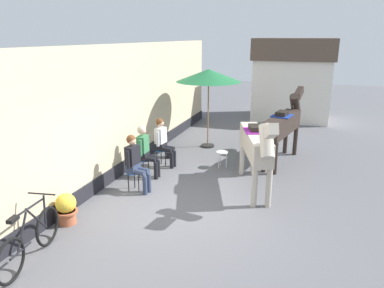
# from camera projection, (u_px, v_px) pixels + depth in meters

# --- Properties ---
(ground_plane) EXTENTS (40.00, 40.00, 0.00)m
(ground_plane) POSITION_uv_depth(u_px,v_px,m) (224.00, 163.00, 10.69)
(ground_plane) COLOR #56565B
(pub_facade_wall) EXTENTS (0.34, 14.00, 3.40)m
(pub_facade_wall) POSITION_uv_depth(u_px,v_px,m) (119.00, 116.00, 9.66)
(pub_facade_wall) COLOR #CCB793
(pub_facade_wall) RESTS_ON ground_plane
(distant_cottage) EXTENTS (3.40, 2.60, 3.50)m
(distant_cottage) POSITION_uv_depth(u_px,v_px,m) (293.00, 78.00, 15.91)
(distant_cottage) COLOR silver
(distant_cottage) RESTS_ON ground_plane
(seated_visitor_near) EXTENTS (0.61, 0.48, 1.39)m
(seated_visitor_near) POSITION_uv_depth(u_px,v_px,m) (135.00, 160.00, 8.53)
(seated_visitor_near) COLOR #194C99
(seated_visitor_near) RESTS_ON ground_plane
(seated_visitor_middle) EXTENTS (0.61, 0.49, 1.39)m
(seated_visitor_middle) POSITION_uv_depth(u_px,v_px,m) (145.00, 149.00, 9.42)
(seated_visitor_middle) COLOR #194C99
(seated_visitor_middle) RESTS_ON ground_plane
(seated_visitor_far) EXTENTS (0.61, 0.49, 1.39)m
(seated_visitor_far) POSITION_uv_depth(u_px,v_px,m) (163.00, 140.00, 10.22)
(seated_visitor_far) COLOR #194C99
(seated_visitor_far) RESTS_ON ground_plane
(saddled_horse_near) EXTENTS (1.23, 2.88, 2.06)m
(saddled_horse_near) POSITION_uv_depth(u_px,v_px,m) (256.00, 145.00, 8.43)
(saddled_horse_near) COLOR #B2A899
(saddled_horse_near) RESTS_ON ground_plane
(saddled_horse_far) EXTENTS (0.93, 2.96, 2.06)m
(saddled_horse_far) POSITION_uv_depth(u_px,v_px,m) (284.00, 124.00, 10.46)
(saddled_horse_far) COLOR #2D231E
(saddled_horse_far) RESTS_ON ground_plane
(flower_planter_near) EXTENTS (0.43, 0.43, 0.64)m
(flower_planter_near) POSITION_uv_depth(u_px,v_px,m) (66.00, 208.00, 7.14)
(flower_planter_near) COLOR #A85638
(flower_planter_near) RESTS_ON ground_plane
(leaning_bicycle) EXTENTS (0.50, 1.74, 1.02)m
(leaning_bicycle) POSITION_uv_depth(u_px,v_px,m) (30.00, 240.00, 5.91)
(leaning_bicycle) COLOR black
(leaning_bicycle) RESTS_ON ground_plane
(cafe_parasol) EXTENTS (2.10, 2.10, 2.58)m
(cafe_parasol) POSITION_uv_depth(u_px,v_px,m) (209.00, 76.00, 11.56)
(cafe_parasol) COLOR black
(cafe_parasol) RESTS_ON ground_plane
(spare_stool_white) EXTENTS (0.32, 0.32, 0.46)m
(spare_stool_white) POSITION_uv_depth(u_px,v_px,m) (222.00, 154.00, 10.22)
(spare_stool_white) COLOR white
(spare_stool_white) RESTS_ON ground_plane
(satchel_bag) EXTENTS (0.23, 0.30, 0.20)m
(satchel_bag) POSITION_uv_depth(u_px,v_px,m) (168.00, 154.00, 11.11)
(satchel_bag) COLOR black
(satchel_bag) RESTS_ON ground_plane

